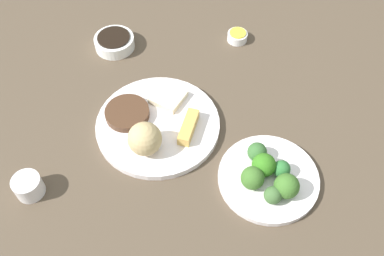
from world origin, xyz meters
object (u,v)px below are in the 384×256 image
Objects in this scene: soy_sauce_bowl at (115,42)px; main_plate at (158,125)px; sauce_ramekin_hot_mustard at (237,37)px; teacup at (28,186)px; broccoli_plate at (268,178)px.

main_plate is at bearing 31.44° from soy_sauce_bowl.
main_plate is at bearing -28.20° from sauce_ramekin_hot_mustard.
broccoli_plate is at bearing 99.24° from teacup.
teacup is at bearing -10.39° from soy_sauce_bowl.
main_plate is at bearing 129.25° from teacup.
main_plate is 0.30m from soy_sauce_bowl.
soy_sauce_bowl reaches higher than broccoli_plate.
teacup reaches higher than soy_sauce_bowl.
broccoli_plate is 2.03× the size of soy_sauce_bowl.
main_plate is 0.28m from broccoli_plate.
soy_sauce_bowl is 1.95× the size of sauce_ramekin_hot_mustard.
main_plate is 2.71× the size of soy_sauce_bowl.
broccoli_plate is 3.96× the size of sauce_ramekin_hot_mustard.
teacup reaches higher than broccoli_plate.
broccoli_plate is 0.44m from sauce_ramekin_hot_mustard.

